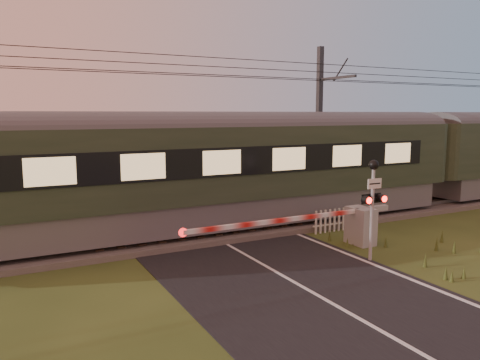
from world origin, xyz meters
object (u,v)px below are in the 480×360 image
crossing_signal (373,192)px  catenary_mast (320,125)px  picket_fence (339,219)px  train (424,157)px  boom_gate (353,225)px

crossing_signal → catenary_mast: catenary_mast is taller
crossing_signal → catenary_mast: 8.29m
picket_fence → train: bearing=16.5°
crossing_signal → picket_fence: crossing_signal is taller
train → picket_fence: train is taller
boom_gate → crossing_signal: crossing_signal is taller
picket_fence → catenary_mast: size_ratio=0.32×
train → catenary_mast: size_ratio=5.94×
train → boom_gate: 8.20m
boom_gate → picket_fence: bearing=63.9°
train → crossing_signal: (-7.83, -5.04, -0.25)m
boom_gate → picket_fence: boom_gate is taller
train → crossing_signal: train is taller
train → picket_fence: bearing=-163.5°
train → picket_fence: 6.92m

